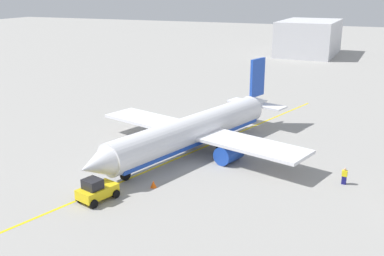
{
  "coord_description": "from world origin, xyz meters",
  "views": [
    {
      "loc": [
        46.99,
        19.29,
        18.67
      ],
      "look_at": [
        0.0,
        0.0,
        3.0
      ],
      "focal_mm": 42.69,
      "sensor_mm": 36.0,
      "label": 1
    }
  ],
  "objects_px": {
    "airplane": "(195,131)",
    "pushback_tug": "(96,190)",
    "refueling_worker": "(344,176)",
    "safety_cone_nose": "(153,184)"
  },
  "relations": [
    {
      "from": "refueling_worker",
      "to": "airplane",
      "type": "bearing_deg",
      "value": -100.68
    },
    {
      "from": "airplane",
      "to": "pushback_tug",
      "type": "xyz_separation_m",
      "value": [
        15.62,
        -3.38,
        -1.56
      ]
    },
    {
      "from": "refueling_worker",
      "to": "safety_cone_nose",
      "type": "bearing_deg",
      "value": -65.21
    },
    {
      "from": "airplane",
      "to": "safety_cone_nose",
      "type": "bearing_deg",
      "value": 0.78
    },
    {
      "from": "airplane",
      "to": "refueling_worker",
      "type": "xyz_separation_m",
      "value": [
        3.26,
        17.26,
        -1.74
      ]
    },
    {
      "from": "airplane",
      "to": "pushback_tug",
      "type": "relative_size",
      "value": 8.13
    },
    {
      "from": "airplane",
      "to": "safety_cone_nose",
      "type": "distance_m",
      "value": 11.38
    },
    {
      "from": "airplane",
      "to": "safety_cone_nose",
      "type": "xyz_separation_m",
      "value": [
        11.16,
        0.15,
        -2.22
      ]
    },
    {
      "from": "refueling_worker",
      "to": "safety_cone_nose",
      "type": "relative_size",
      "value": 2.46
    },
    {
      "from": "airplane",
      "to": "pushback_tug",
      "type": "distance_m",
      "value": 16.05
    }
  ]
}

